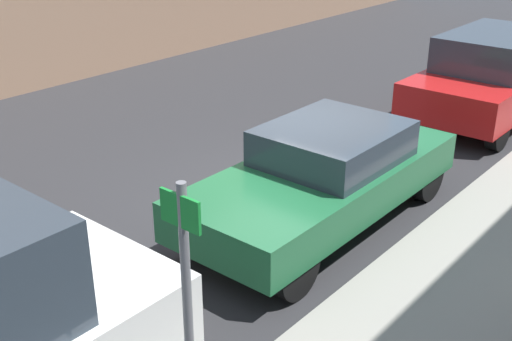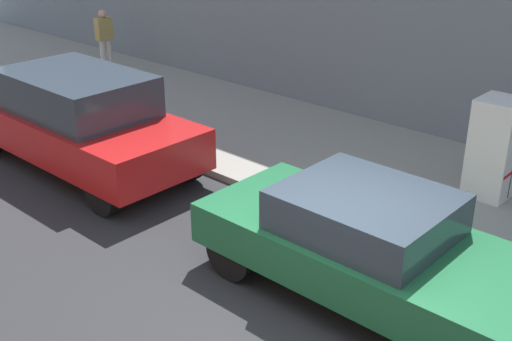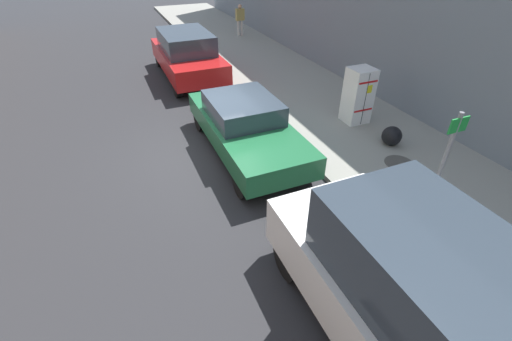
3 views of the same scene
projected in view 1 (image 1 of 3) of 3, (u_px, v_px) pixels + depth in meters
ground_plane at (291, 201)px, 9.88m from camera, size 80.00×80.00×0.00m
street_sign_post at (188, 324)px, 4.58m from camera, size 0.36×0.07×2.55m
parked_suv_red at (494, 73)px, 13.23m from camera, size 1.99×4.88×1.75m
parked_sedan_green at (325, 174)px, 8.96m from camera, size 1.85×4.61×1.42m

